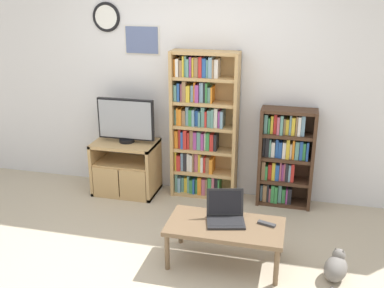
{
  "coord_description": "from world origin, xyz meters",
  "views": [
    {
      "loc": [
        1.19,
        -3.24,
        2.37
      ],
      "look_at": [
        0.17,
        0.91,
        0.85
      ],
      "focal_mm": 42.0,
      "sensor_mm": 36.0,
      "label": 1
    }
  ],
  "objects_px": {
    "tv_stand": "(126,167)",
    "laptop": "(225,214)",
    "television": "(126,121)",
    "coffee_table": "(225,229)",
    "bookshelf_tall": "(201,127)",
    "cat": "(336,267)",
    "remote_near_laptop": "(267,224)",
    "bookshelf_short": "(284,157)"
  },
  "relations": [
    {
      "from": "bookshelf_tall",
      "to": "bookshelf_short",
      "type": "bearing_deg",
      "value": -0.24
    },
    {
      "from": "television",
      "to": "bookshelf_tall",
      "type": "height_order",
      "value": "bookshelf_tall"
    },
    {
      "from": "tv_stand",
      "to": "laptop",
      "type": "bearing_deg",
      "value": -38.04
    },
    {
      "from": "television",
      "to": "bookshelf_short",
      "type": "xyz_separation_m",
      "value": [
        1.81,
        0.13,
        -0.33
      ]
    },
    {
      "from": "television",
      "to": "remote_near_laptop",
      "type": "height_order",
      "value": "television"
    },
    {
      "from": "bookshelf_tall",
      "to": "cat",
      "type": "height_order",
      "value": "bookshelf_tall"
    },
    {
      "from": "bookshelf_short",
      "to": "television",
      "type": "bearing_deg",
      "value": -175.84
    },
    {
      "from": "bookshelf_tall",
      "to": "television",
      "type": "bearing_deg",
      "value": -171.01
    },
    {
      "from": "television",
      "to": "remote_near_laptop",
      "type": "relative_size",
      "value": 4.04
    },
    {
      "from": "bookshelf_tall",
      "to": "coffee_table",
      "type": "distance_m",
      "value": 1.5
    },
    {
      "from": "tv_stand",
      "to": "bookshelf_tall",
      "type": "xyz_separation_m",
      "value": [
        0.88,
        0.16,
        0.52
      ]
    },
    {
      "from": "tv_stand",
      "to": "television",
      "type": "bearing_deg",
      "value": 44.11
    },
    {
      "from": "television",
      "to": "cat",
      "type": "relative_size",
      "value": 1.24
    },
    {
      "from": "television",
      "to": "tv_stand",
      "type": "bearing_deg",
      "value": -135.89
    },
    {
      "from": "television",
      "to": "remote_near_laptop",
      "type": "xyz_separation_m",
      "value": [
        1.73,
        -1.1,
        -0.5
      ]
    },
    {
      "from": "television",
      "to": "coffee_table",
      "type": "xyz_separation_m",
      "value": [
        1.38,
        -1.19,
        -0.55
      ]
    },
    {
      "from": "bookshelf_tall",
      "to": "remote_near_laptop",
      "type": "relative_size",
      "value": 10.26
    },
    {
      "from": "tv_stand",
      "to": "television",
      "type": "relative_size",
      "value": 1.1
    },
    {
      "from": "tv_stand",
      "to": "bookshelf_short",
      "type": "relative_size",
      "value": 0.66
    },
    {
      "from": "television",
      "to": "bookshelf_tall",
      "type": "xyz_separation_m",
      "value": [
        0.86,
        0.14,
        -0.06
      ]
    },
    {
      "from": "tv_stand",
      "to": "bookshelf_tall",
      "type": "distance_m",
      "value": 1.03
    },
    {
      "from": "bookshelf_short",
      "to": "remote_near_laptop",
      "type": "distance_m",
      "value": 1.25
    },
    {
      "from": "coffee_table",
      "to": "laptop",
      "type": "relative_size",
      "value": 2.62
    },
    {
      "from": "laptop",
      "to": "television",
      "type": "bearing_deg",
      "value": 126.75
    },
    {
      "from": "bookshelf_short",
      "to": "coffee_table",
      "type": "xyz_separation_m",
      "value": [
        -0.43,
        -1.32,
        -0.22
      ]
    },
    {
      "from": "bookshelf_tall",
      "to": "cat",
      "type": "relative_size",
      "value": 3.14
    },
    {
      "from": "television",
      "to": "laptop",
      "type": "xyz_separation_m",
      "value": [
        1.37,
        -1.11,
        -0.45
      ]
    },
    {
      "from": "cat",
      "to": "television",
      "type": "bearing_deg",
      "value": 169.22
    },
    {
      "from": "coffee_table",
      "to": "remote_near_laptop",
      "type": "relative_size",
      "value": 6.17
    },
    {
      "from": "remote_near_laptop",
      "to": "cat",
      "type": "distance_m",
      "value": 0.68
    },
    {
      "from": "coffee_table",
      "to": "tv_stand",
      "type": "bearing_deg",
      "value": 140.31
    },
    {
      "from": "coffee_table",
      "to": "laptop",
      "type": "distance_m",
      "value": 0.13
    },
    {
      "from": "television",
      "to": "bookshelf_short",
      "type": "height_order",
      "value": "television"
    },
    {
      "from": "remote_near_laptop",
      "to": "coffee_table",
      "type": "bearing_deg",
      "value": 120.8
    },
    {
      "from": "television",
      "to": "bookshelf_tall",
      "type": "relative_size",
      "value": 0.39
    },
    {
      "from": "bookshelf_short",
      "to": "cat",
      "type": "xyz_separation_m",
      "value": [
        0.53,
        -1.32,
        -0.46
      ]
    },
    {
      "from": "cat",
      "to": "bookshelf_tall",
      "type": "bearing_deg",
      "value": 154.39
    },
    {
      "from": "bookshelf_tall",
      "to": "remote_near_laptop",
      "type": "height_order",
      "value": "bookshelf_tall"
    },
    {
      "from": "coffee_table",
      "to": "laptop",
      "type": "height_order",
      "value": "laptop"
    },
    {
      "from": "bookshelf_short",
      "to": "coffee_table",
      "type": "height_order",
      "value": "bookshelf_short"
    },
    {
      "from": "tv_stand",
      "to": "bookshelf_tall",
      "type": "height_order",
      "value": "bookshelf_tall"
    },
    {
      "from": "laptop",
      "to": "cat",
      "type": "distance_m",
      "value": 1.04
    }
  ]
}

